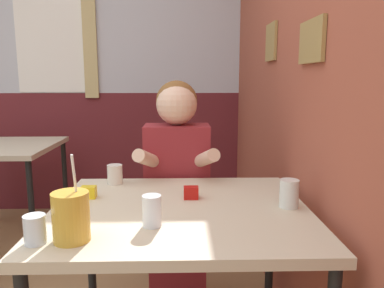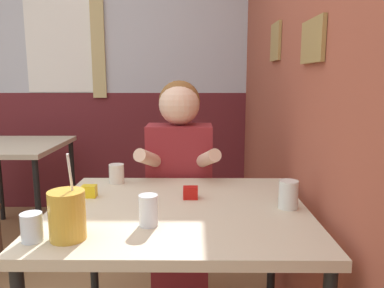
{
  "view_description": "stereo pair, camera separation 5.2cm",
  "coord_description": "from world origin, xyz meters",
  "px_view_note": "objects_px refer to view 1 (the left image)",
  "views": [
    {
      "loc": [
        0.75,
        -1.12,
        1.23
      ],
      "look_at": [
        0.79,
        0.43,
        0.96
      ],
      "focal_mm": 35.0,
      "sensor_mm": 36.0,
      "label": 1
    },
    {
      "loc": [
        0.8,
        -1.12,
        1.23
      ],
      "look_at": [
        0.79,
        0.43,
        0.96
      ],
      "focal_mm": 35.0,
      "sensor_mm": 36.0,
      "label": 2
    }
  ],
  "objects_px": {
    "main_table": "(180,224)",
    "cocktail_pitcher": "(71,217)",
    "person_seated": "(177,188)",
    "background_table": "(5,156)"
  },
  "relations": [
    {
      "from": "background_table",
      "to": "cocktail_pitcher",
      "type": "bearing_deg",
      "value": -59.65
    },
    {
      "from": "person_seated",
      "to": "background_table",
      "type": "bearing_deg",
      "value": 147.11
    },
    {
      "from": "main_table",
      "to": "person_seated",
      "type": "height_order",
      "value": "person_seated"
    },
    {
      "from": "main_table",
      "to": "background_table",
      "type": "bearing_deg",
      "value": 133.27
    },
    {
      "from": "main_table",
      "to": "cocktail_pitcher",
      "type": "bearing_deg",
      "value": -138.66
    },
    {
      "from": "background_table",
      "to": "cocktail_pitcher",
      "type": "relative_size",
      "value": 2.96
    },
    {
      "from": "background_table",
      "to": "cocktail_pitcher",
      "type": "xyz_separation_m",
      "value": [
        0.99,
        -1.69,
        0.16
      ]
    },
    {
      "from": "main_table",
      "to": "person_seated",
      "type": "relative_size",
      "value": 0.8
    },
    {
      "from": "main_table",
      "to": "cocktail_pitcher",
      "type": "xyz_separation_m",
      "value": [
        -0.33,
        -0.29,
        0.14
      ]
    },
    {
      "from": "background_table",
      "to": "person_seated",
      "type": "distance_m",
      "value": 1.55
    }
  ]
}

